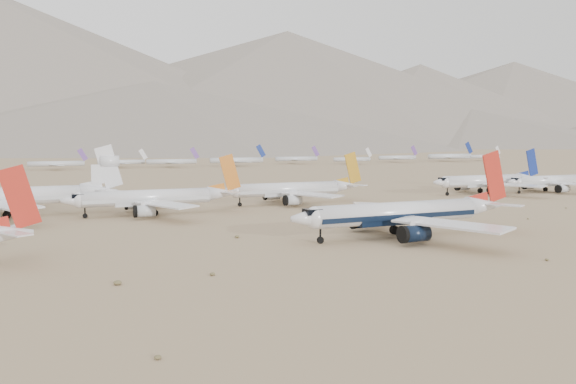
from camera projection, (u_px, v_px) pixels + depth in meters
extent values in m
plane|color=#947456|center=(399.00, 239.00, 115.94)|extent=(7000.00, 7000.00, 0.00)
cylinder|color=white|center=(397.00, 213.00, 117.47)|extent=(38.18, 4.51, 4.51)
cube|color=black|center=(397.00, 215.00, 117.52)|extent=(37.42, 4.58, 1.02)
sphere|color=white|center=(315.00, 218.00, 109.84)|extent=(4.51, 4.51, 4.51)
cube|color=black|center=(312.00, 212.00, 109.45)|extent=(3.16, 2.93, 1.13)
cone|color=white|center=(484.00, 206.00, 126.87)|extent=(9.55, 4.51, 4.51)
cube|color=white|center=(451.00, 224.00, 106.51)|extent=(14.75, 23.24, 0.71)
cube|color=white|center=(505.00, 205.00, 123.55)|extent=(6.06, 7.92, 0.27)
cylinder|color=black|center=(416.00, 234.00, 108.33)|extent=(5.30, 3.25, 3.25)
cube|color=white|center=(374.00, 208.00, 130.93)|extent=(14.75, 23.24, 0.71)
cube|color=white|center=(477.00, 201.00, 131.56)|extent=(6.06, 7.92, 0.27)
cylinder|color=black|center=(365.00, 221.00, 125.45)|extent=(5.30, 3.25, 3.25)
cube|color=red|center=(494.00, 176.00, 127.30)|extent=(7.24, 0.36, 11.92)
cylinder|color=black|center=(320.00, 240.00, 110.72)|extent=(1.35, 0.56, 1.35)
cylinder|color=black|center=(412.00, 234.00, 115.63)|extent=(1.90, 1.13, 1.90)
cylinder|color=black|center=(394.00, 230.00, 121.39)|extent=(1.90, 1.13, 1.90)
cone|color=white|center=(5.00, 233.00, 92.25)|extent=(8.64, 4.14, 4.14)
cube|color=white|center=(15.00, 233.00, 89.24)|extent=(5.49, 7.17, 0.25)
cube|color=white|center=(17.00, 226.00, 96.50)|extent=(5.49, 7.17, 0.25)
cube|color=red|center=(20.00, 197.00, 92.64)|extent=(6.55, 0.33, 10.79)
cylinder|color=white|center=(483.00, 181.00, 210.35)|extent=(35.53, 4.31, 4.31)
cube|color=silver|center=(483.00, 182.00, 210.40)|extent=(34.82, 4.37, 0.97)
sphere|color=white|center=(445.00, 182.00, 203.25)|extent=(4.31, 4.31, 4.31)
cube|color=black|center=(444.00, 179.00, 202.88)|extent=(3.01, 2.80, 1.08)
cone|color=white|center=(527.00, 178.00, 219.09)|extent=(8.88, 4.31, 4.31)
cube|color=white|center=(514.00, 185.00, 200.10)|extent=(13.72, 21.62, 0.67)
cube|color=white|center=(539.00, 177.00, 215.99)|extent=(5.64, 7.37, 0.26)
cylinder|color=silver|center=(496.00, 190.00, 201.80)|extent=(4.93, 3.10, 3.10)
cube|color=white|center=(466.00, 180.00, 222.93)|extent=(13.72, 21.62, 0.67)
cube|color=white|center=(522.00, 176.00, 223.47)|extent=(5.64, 7.37, 0.26)
cylinder|color=silver|center=(463.00, 186.00, 217.82)|extent=(4.93, 3.10, 3.10)
cube|color=navy|center=(532.00, 162.00, 219.50)|extent=(6.73, 0.34, 11.09)
cylinder|color=black|center=(447.00, 194.00, 204.09)|extent=(1.29, 0.54, 1.29)
cylinder|color=black|center=(492.00, 192.00, 208.57)|extent=(1.81, 1.08, 1.81)
cylinder|color=black|center=(480.00, 191.00, 214.07)|extent=(1.81, 1.08, 1.81)
cylinder|color=white|center=(288.00, 189.00, 177.33)|extent=(34.23, 4.16, 4.16)
cube|color=silver|center=(288.00, 191.00, 177.38)|extent=(33.55, 4.22, 0.94)
sphere|color=white|center=(236.00, 191.00, 170.49)|extent=(4.16, 4.16, 4.16)
cube|color=black|center=(234.00, 187.00, 170.13)|extent=(2.91, 2.70, 1.04)
cone|color=white|center=(346.00, 186.00, 185.75)|extent=(8.56, 4.16, 4.16)
cube|color=white|center=(312.00, 194.00, 167.45)|extent=(13.22, 20.83, 0.64)
cube|color=white|center=(357.00, 185.00, 182.76)|extent=(5.43, 7.10, 0.25)
cylinder|color=silver|center=(293.00, 200.00, 169.09)|extent=(4.75, 3.00, 3.00)
cube|color=white|center=(281.00, 188.00, 189.45)|extent=(13.22, 20.83, 0.64)
cube|color=white|center=(345.00, 183.00, 189.97)|extent=(5.43, 7.10, 0.25)
cylinder|color=silver|center=(272.00, 195.00, 184.54)|extent=(4.75, 3.00, 3.00)
cube|color=#B7811C|center=(353.00, 168.00, 186.14)|extent=(6.49, 0.33, 10.69)
cylinder|color=black|center=(240.00, 204.00, 171.30)|extent=(1.25, 0.52, 1.25)
cylinder|color=black|center=(296.00, 202.00, 175.61)|extent=(1.75, 1.04, 1.75)
cylinder|color=black|center=(288.00, 200.00, 180.92)|extent=(1.75, 1.04, 1.75)
cylinder|color=white|center=(147.00, 197.00, 151.92)|extent=(34.16, 4.18, 4.18)
cube|color=silver|center=(147.00, 199.00, 151.97)|extent=(33.48, 4.24, 0.94)
sphere|color=white|center=(80.00, 200.00, 145.10)|extent=(4.18, 4.18, 4.18)
cube|color=black|center=(78.00, 196.00, 144.74)|extent=(2.92, 2.71, 1.04)
cone|color=white|center=(222.00, 193.00, 160.33)|extent=(8.54, 4.18, 4.18)
cube|color=white|center=(166.00, 204.00, 142.06)|extent=(13.19, 20.79, 0.64)
cube|color=white|center=(232.00, 192.00, 157.34)|extent=(5.42, 7.09, 0.25)
cylinder|color=silver|center=(146.00, 211.00, 143.69)|extent=(4.74, 3.01, 3.01)
cube|color=white|center=(149.00, 196.00, 164.03)|extent=(13.19, 20.79, 0.64)
cube|color=white|center=(224.00, 190.00, 164.54)|extent=(5.42, 7.09, 0.25)
cylinder|color=silver|center=(136.00, 204.00, 159.13)|extent=(4.74, 3.01, 3.01)
cube|color=orange|center=(230.00, 172.00, 160.72)|extent=(6.47, 0.33, 10.67)
cylinder|color=black|center=(85.00, 216.00, 145.91)|extent=(1.25, 0.52, 1.25)
cylinder|color=black|center=(155.00, 213.00, 150.20)|extent=(1.75, 1.04, 1.75)
cylinder|color=black|center=(151.00, 210.00, 155.53)|extent=(1.75, 1.04, 1.75)
cylinder|color=white|center=(0.00, 197.00, 146.91)|extent=(40.17, 4.81, 4.81)
cube|color=silver|center=(0.00, 199.00, 146.97)|extent=(39.37, 4.88, 1.08)
cone|color=white|center=(99.00, 192.00, 156.80)|extent=(10.04, 4.81, 4.81)
cube|color=white|center=(10.00, 205.00, 135.35)|extent=(15.51, 24.45, 0.75)
cube|color=white|center=(108.00, 191.00, 153.30)|extent=(6.38, 8.34, 0.29)
cube|color=white|center=(15.00, 194.00, 161.10)|extent=(15.51, 24.45, 0.75)
cube|color=white|center=(105.00, 188.00, 161.74)|extent=(6.38, 8.34, 0.29)
cube|color=white|center=(109.00, 167.00, 157.25)|extent=(7.61, 0.38, 12.54)
cylinder|color=white|center=(110.00, 161.00, 157.22)|extent=(5.02, 3.12, 3.12)
cylinder|color=black|center=(7.00, 215.00, 144.93)|extent=(2.02, 1.20, 2.02)
cylinder|color=black|center=(8.00, 212.00, 151.07)|extent=(2.02, 1.20, 2.02)
cylinder|color=white|center=(549.00, 180.00, 217.27)|extent=(32.58, 3.93, 3.93)
cube|color=silver|center=(549.00, 182.00, 217.31)|extent=(31.92, 3.99, 0.89)
sphere|color=white|center=(518.00, 182.00, 210.76)|extent=(3.93, 3.93, 3.93)
cube|color=black|center=(516.00, 179.00, 210.42)|extent=(2.75, 2.56, 0.98)
cylinder|color=silver|center=(563.00, 189.00, 209.44)|extent=(4.52, 2.83, 2.83)
cube|color=white|center=(530.00, 180.00, 228.79)|extent=(12.58, 19.83, 0.61)
cylinder|color=silver|center=(529.00, 185.00, 224.11)|extent=(4.52, 2.83, 2.83)
cylinder|color=black|center=(519.00, 192.00, 211.52)|extent=(1.18, 0.49, 1.18)
cylinder|color=black|center=(557.00, 190.00, 215.65)|extent=(1.65, 0.98, 1.65)
cylinder|color=black|center=(545.00, 189.00, 220.67)|extent=(1.65, 0.98, 1.65)
cylinder|color=silver|center=(56.00, 164.00, 372.80)|extent=(35.20, 3.48, 3.48)
cube|color=#684098|center=(83.00, 155.00, 378.86)|extent=(7.01, 0.35, 8.83)
cube|color=silver|center=(57.00, 165.00, 364.54)|extent=(9.27, 16.20, 0.35)
cube|color=silver|center=(56.00, 164.00, 381.16)|extent=(9.27, 16.20, 0.35)
cylinder|color=silver|center=(121.00, 162.00, 402.68)|extent=(32.73, 3.23, 3.23)
cube|color=white|center=(143.00, 154.00, 408.32)|extent=(6.52, 0.32, 8.21)
cube|color=silver|center=(123.00, 163.00, 395.01)|extent=(8.62, 15.07, 0.32)
cube|color=silver|center=(120.00, 162.00, 410.45)|extent=(8.62, 15.07, 0.32)
cylinder|color=silver|center=(172.00, 162.00, 406.93)|extent=(36.05, 3.56, 3.56)
cube|color=#684098|center=(195.00, 153.00, 413.14)|extent=(7.18, 0.36, 9.04)
cube|color=silver|center=(175.00, 163.00, 398.47)|extent=(9.50, 16.59, 0.36)
cube|color=silver|center=(169.00, 162.00, 415.48)|extent=(9.50, 16.59, 0.36)
cylinder|color=silver|center=(237.00, 160.00, 424.70)|extent=(41.48, 4.10, 4.10)
cube|color=navy|center=(261.00, 151.00, 431.84)|extent=(8.26, 0.41, 10.40)
cube|color=silver|center=(241.00, 162.00, 414.96)|extent=(10.93, 19.09, 0.41)
cube|color=silver|center=(232.00, 161.00, 434.54)|extent=(10.93, 19.09, 0.41)
cylinder|color=silver|center=(296.00, 159.00, 462.08)|extent=(37.14, 3.67, 3.67)
cube|color=#684098|center=(315.00, 151.00, 468.48)|extent=(7.40, 0.37, 9.32)
cube|color=silver|center=(301.00, 160.00, 453.36)|extent=(9.78, 17.10, 0.37)
cube|color=silver|center=(292.00, 159.00, 470.89)|extent=(9.78, 17.10, 0.37)
cylinder|color=silver|center=(352.00, 159.00, 456.36)|extent=(33.16, 3.28, 3.28)
cube|color=white|center=(369.00, 152.00, 462.07)|extent=(6.60, 0.33, 8.32)
cube|color=silver|center=(358.00, 160.00, 448.58)|extent=(8.74, 15.26, 0.33)
cube|color=silver|center=(347.00, 160.00, 464.23)|extent=(8.74, 15.26, 0.33)
cylinder|color=silver|center=(398.00, 158.00, 491.23)|extent=(37.12, 3.67, 3.67)
cube|color=#684098|center=(414.00, 150.00, 497.62)|extent=(7.39, 0.37, 9.31)
cube|color=silver|center=(404.00, 159.00, 482.52)|extent=(9.78, 17.09, 0.37)
cube|color=silver|center=(391.00, 158.00, 500.04)|extent=(9.78, 17.09, 0.37)
cylinder|color=silver|center=(450.00, 156.00, 513.29)|extent=(46.33, 4.58, 4.58)
cube|color=navy|center=(469.00, 148.00, 521.27)|extent=(9.23, 0.46, 11.62)
cube|color=silver|center=(459.00, 157.00, 502.42)|extent=(12.20, 21.33, 0.46)
cube|color=silver|center=(441.00, 157.00, 524.29)|extent=(12.20, 21.33, 0.46)
cylinder|color=silver|center=(485.00, 156.00, 527.37)|extent=(34.30, 3.39, 3.39)
cube|color=white|center=(498.00, 150.00, 533.28)|extent=(6.83, 0.34, 8.60)
cube|color=silver|center=(491.00, 157.00, 519.32)|extent=(9.04, 15.79, 0.34)
cube|color=silver|center=(478.00, 157.00, 535.51)|extent=(9.04, 15.79, 0.34)
cone|color=slate|center=(146.00, 102.00, 1534.03)|extent=(1824.00, 1824.00, 240.00)
cone|color=slate|center=(287.00, 89.00, 1891.34)|extent=(2356.00, 2356.00, 380.00)
cone|color=slate|center=(420.00, 105.00, 2040.67)|extent=(1682.00, 1682.00, 290.00)
cone|color=slate|center=(513.00, 103.00, 2414.35)|extent=(2380.00, 2380.00, 350.00)
cone|color=slate|center=(154.00, 115.00, 1172.28)|extent=(1260.00, 1260.00, 140.00)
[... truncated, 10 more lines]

